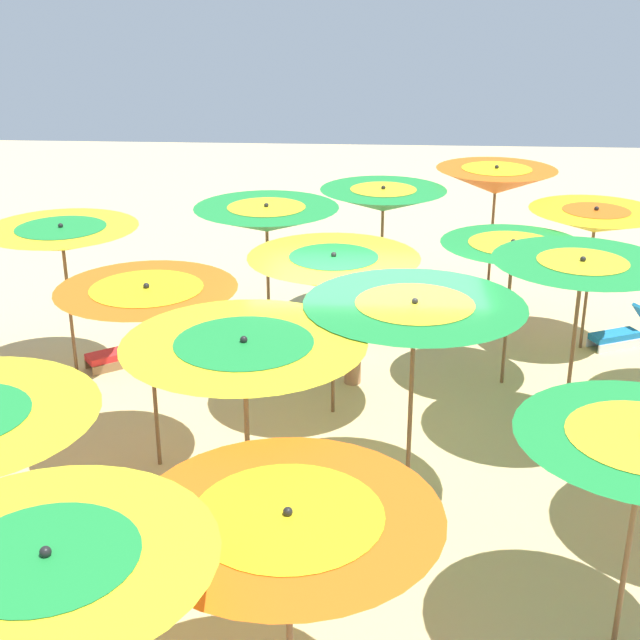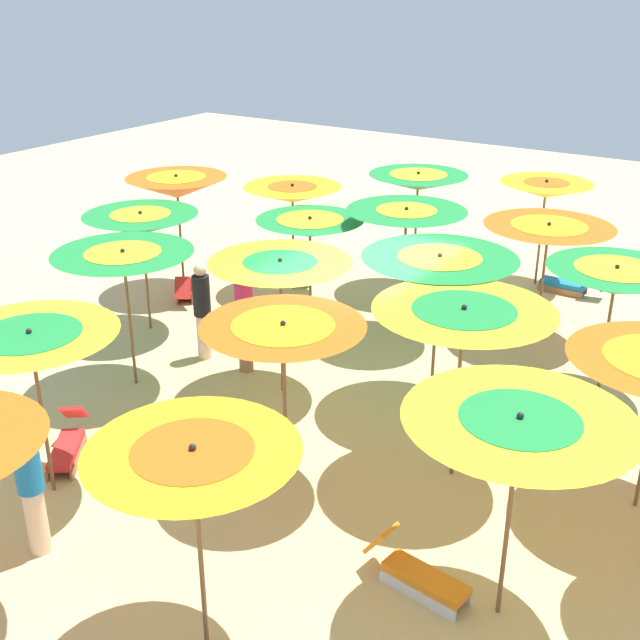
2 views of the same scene
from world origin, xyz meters
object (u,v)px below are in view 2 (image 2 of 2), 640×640
(beach_umbrella_12, at_px, (280,274))
(beachgoer_0, at_px, (202,309))
(beach_umbrella_4, at_px, (546,190))
(beach_umbrella_7, at_px, (439,267))
(beach_umbrella_14, at_px, (293,194))
(lounger_4, at_px, (419,574))
(beach_umbrella_18, at_px, (141,224))
(beach_umbrella_6, at_px, (463,323))
(lounger_2, at_px, (569,284))
(beach_umbrella_3, at_px, (548,233))
(beach_umbrella_5, at_px, (518,435))
(beach_umbrella_9, at_px, (418,182))
(lounger_1, at_px, (186,289))
(beach_umbrella_11, at_px, (283,338))
(beach_umbrella_17, at_px, (124,264))
(beachgoer_1, at_px, (245,318))
(beachgoer_2, at_px, (30,481))
(beach_umbrella_2, at_px, (615,281))
(beach_umbrella_8, at_px, (406,218))
(beach_umbrella_16, at_px, (31,345))
(beach_umbrella_10, at_px, (194,468))
(beach_umbrella_13, at_px, (310,228))
(lounger_5, at_px, (67,445))
(beach_umbrella_19, at_px, (177,187))
(lounger_0, at_px, (306,270))

(beach_umbrella_12, bearing_deg, beachgoer_0, 172.77)
(beach_umbrella_4, xyz_separation_m, beach_umbrella_7, (0.38, -5.98, 0.19))
(beach_umbrella_14, distance_m, lounger_4, 9.38)
(beach_umbrella_18, bearing_deg, beach_umbrella_6, -10.85)
(lounger_2, bearing_deg, beachgoer_0, 56.21)
(beach_umbrella_3, xyz_separation_m, beach_umbrella_7, (-0.56, -3.33, 0.28))
(beach_umbrella_5, relative_size, beach_umbrella_9, 0.96)
(beach_umbrella_4, distance_m, lounger_1, 7.72)
(beach_umbrella_5, xyz_separation_m, beach_umbrella_11, (-3.24, 0.71, -0.08))
(beach_umbrella_17, height_order, beachgoer_1, beach_umbrella_17)
(beach_umbrella_11, relative_size, beachgoer_2, 1.28)
(lounger_4, bearing_deg, beach_umbrella_14, 141.18)
(beach_umbrella_7, bearing_deg, beach_umbrella_2, 40.18)
(beach_umbrella_3, xyz_separation_m, beach_umbrella_12, (-2.74, -4.27, 0.01))
(beach_umbrella_5, distance_m, beach_umbrella_8, 7.04)
(beach_umbrella_9, bearing_deg, beachgoer_0, -106.80)
(beach_umbrella_5, height_order, beach_umbrella_16, beach_umbrella_5)
(beach_umbrella_9, height_order, lounger_4, beach_umbrella_9)
(beach_umbrella_18, xyz_separation_m, lounger_1, (-0.43, 1.51, -1.86))
(beach_umbrella_18, height_order, beachgoer_2, beach_umbrella_18)
(beach_umbrella_12, height_order, beachgoer_2, beach_umbrella_12)
(beach_umbrella_12, height_order, beach_umbrella_18, beach_umbrella_18)
(beach_umbrella_8, relative_size, beach_umbrella_12, 1.09)
(beach_umbrella_4, bearing_deg, beach_umbrella_10, -86.87)
(beach_umbrella_10, xyz_separation_m, beach_umbrella_17, (-4.62, 3.63, -0.02))
(beach_umbrella_10, bearing_deg, beach_umbrella_18, 138.00)
(beach_umbrella_4, height_order, beach_umbrella_7, beach_umbrella_7)
(beach_umbrella_13, distance_m, beachgoer_0, 2.52)
(lounger_5, bearing_deg, beach_umbrella_8, 125.27)
(beach_umbrella_14, bearing_deg, beach_umbrella_19, -147.93)
(beach_umbrella_8, bearing_deg, beach_umbrella_9, 111.84)
(beach_umbrella_6, height_order, beach_umbrella_10, beach_umbrella_6)
(beach_umbrella_10, xyz_separation_m, beach_umbrella_14, (-4.87, 8.56, -0.03))
(beach_umbrella_3, distance_m, beach_umbrella_16, 8.90)
(beach_umbrella_17, bearing_deg, beach_umbrella_11, -13.93)
(lounger_2, bearing_deg, beach_umbrella_14, 30.83)
(beach_umbrella_8, xyz_separation_m, beachgoer_0, (-2.44, -2.73, -1.33))
(beach_umbrella_13, height_order, beach_umbrella_16, beach_umbrella_16)
(lounger_0, bearing_deg, beach_umbrella_11, 6.88)
(beach_umbrella_16, distance_m, beach_umbrella_17, 2.99)
(beach_umbrella_4, bearing_deg, beach_umbrella_2, -59.34)
(beach_umbrella_5, xyz_separation_m, beach_umbrella_16, (-5.67, -1.10, -0.09))
(beach_umbrella_8, bearing_deg, beach_umbrella_3, 31.50)
(beach_umbrella_6, height_order, beach_umbrella_19, beach_umbrella_19)
(beach_umbrella_3, bearing_deg, beach_umbrella_18, -149.90)
(lounger_2, height_order, beachgoer_1, beachgoer_1)
(beach_umbrella_4, bearing_deg, beach_umbrella_11, -91.99)
(lounger_4, xyz_separation_m, beachgoer_0, (-5.72, 3.12, 0.72))
(beach_umbrella_9, distance_m, beach_umbrella_13, 2.98)
(beach_umbrella_2, xyz_separation_m, beach_umbrella_5, (0.44, -5.46, 0.26))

